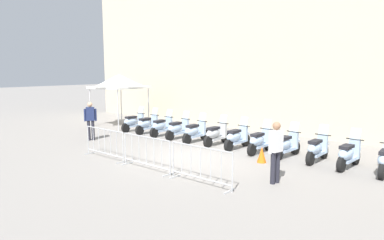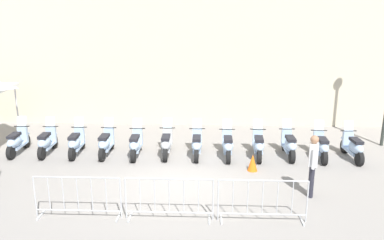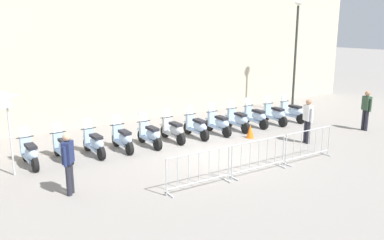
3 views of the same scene
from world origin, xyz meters
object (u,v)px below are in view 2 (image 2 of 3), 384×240
(motorcycle_2, at_px, (76,143))
(motorcycle_3, at_px, (106,143))
(barrier_segment_0, at_px, (78,198))
(barrier_segment_1, at_px, (169,199))
(motorcycle_4, at_px, (136,144))
(officer_by_barriers, at_px, (313,162))
(motorcycle_8, at_px, (258,145))
(motorcycle_1, at_px, (47,142))
(motorcycle_10, at_px, (321,146))
(motorcycle_0, at_px, (17,142))
(traffic_cone, at_px, (253,163))
(motorcycle_9, at_px, (289,145))
(motorcycle_7, at_px, (228,145))
(motorcycle_11, at_px, (353,147))
(motorcycle_5, at_px, (166,144))
(barrier_segment_2, at_px, (262,201))
(motorcycle_6, at_px, (197,144))

(motorcycle_2, height_order, motorcycle_3, same)
(barrier_segment_0, xyz_separation_m, barrier_segment_1, (2.21, -0.17, 0.00))
(motorcycle_4, distance_m, barrier_segment_0, 4.30)
(officer_by_barriers, bearing_deg, motorcycle_8, 105.76)
(motorcycle_2, xyz_separation_m, officer_by_barriers, (7.22, -3.47, 0.53))
(motorcycle_2, xyz_separation_m, motorcycle_3, (1.06, -0.09, 0.00))
(motorcycle_1, bearing_deg, motorcycle_10, -4.86)
(motorcycle_0, distance_m, motorcycle_2, 2.14)
(motorcycle_3, xyz_separation_m, barrier_segment_0, (0.13, -4.34, 0.07))
(motorcycle_8, relative_size, officer_by_barriers, 1.00)
(motorcycle_1, distance_m, traffic_cone, 7.25)
(traffic_cone, bearing_deg, motorcycle_9, 38.02)
(motorcycle_4, bearing_deg, motorcycle_8, -3.47)
(motorcycle_0, height_order, motorcycle_4, same)
(motorcycle_2, height_order, motorcycle_8, same)
(motorcycle_7, bearing_deg, motorcycle_2, 175.02)
(motorcycle_11, bearing_deg, motorcycle_9, 171.67)
(motorcycle_3, bearing_deg, motorcycle_2, 175.22)
(motorcycle_5, distance_m, barrier_segment_2, 5.15)
(motorcycle_2, distance_m, motorcycle_5, 3.20)
(motorcycle_7, bearing_deg, barrier_segment_2, -86.15)
(motorcycle_2, bearing_deg, motorcycle_10, -4.68)
(traffic_cone, bearing_deg, barrier_segment_2, -96.66)
(motorcycle_0, xyz_separation_m, motorcycle_4, (4.25, -0.43, 0.00))
(motorcycle_8, relative_size, barrier_segment_1, 0.81)
(motorcycle_0, xyz_separation_m, barrier_segment_2, (7.73, -4.96, 0.07))
(motorcycle_8, bearing_deg, traffic_cone, -109.56)
(motorcycle_10, relative_size, officer_by_barriers, 1.00)
(motorcycle_0, distance_m, barrier_segment_0, 5.69)
(motorcycle_5, relative_size, motorcycle_8, 1.00)
(motorcycle_11, distance_m, officer_by_barriers, 3.60)
(motorcycle_6, distance_m, barrier_segment_0, 5.12)
(motorcycle_2, relative_size, officer_by_barriers, 1.00)
(motorcycle_8, bearing_deg, motorcycle_5, 174.95)
(motorcycle_4, relative_size, barrier_segment_0, 0.81)
(motorcycle_6, height_order, traffic_cone, motorcycle_6)
(motorcycle_1, height_order, barrier_segment_2, motorcycle_1)
(motorcycle_1, xyz_separation_m, motorcycle_9, (8.52, -0.60, 0.00))
(motorcycle_9, distance_m, barrier_segment_1, 5.78)
(motorcycle_1, distance_m, motorcycle_9, 8.54)
(barrier_segment_0, bearing_deg, motorcycle_4, 77.41)
(motorcycle_4, height_order, barrier_segment_2, motorcycle_4)
(motorcycle_0, distance_m, motorcycle_10, 10.67)
(motorcycle_3, relative_size, motorcycle_9, 1.00)
(motorcycle_9, height_order, traffic_cone, motorcycle_9)
(motorcycle_9, height_order, barrier_segment_1, motorcycle_9)
(motorcycle_3, height_order, traffic_cone, motorcycle_3)
(motorcycle_6, height_order, barrier_segment_2, motorcycle_6)
(motorcycle_4, bearing_deg, motorcycle_6, -2.74)
(motorcycle_11, xyz_separation_m, barrier_segment_1, (-6.18, -3.80, 0.07))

